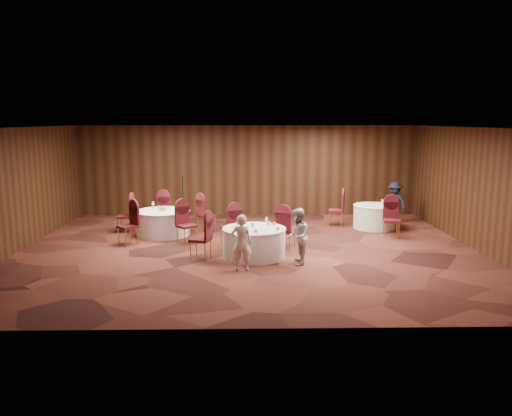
{
  "coord_description": "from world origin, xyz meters",
  "views": [
    {
      "loc": [
        -0.06,
        -12.73,
        3.39
      ],
      "look_at": [
        0.2,
        0.2,
        1.1
      ],
      "focal_mm": 35.0,
      "sensor_mm": 36.0,
      "label": 1
    }
  ],
  "objects_px": {
    "woman_a": "(241,243)",
    "table_right": "(374,216)",
    "mic_stand": "(183,209)",
    "table_main": "(254,242)",
    "woman_b": "(298,237)",
    "table_left": "(163,223)",
    "man_c": "(395,202)"
  },
  "relations": [
    {
      "from": "table_left",
      "to": "woman_b",
      "type": "height_order",
      "value": "woman_b"
    },
    {
      "from": "table_left",
      "to": "woman_a",
      "type": "relative_size",
      "value": 1.23
    },
    {
      "from": "table_main",
      "to": "woman_a",
      "type": "distance_m",
      "value": 1.21
    },
    {
      "from": "table_right",
      "to": "table_left",
      "type": "bearing_deg",
      "value": -172.7
    },
    {
      "from": "mic_stand",
      "to": "man_c",
      "type": "relative_size",
      "value": 1.13
    },
    {
      "from": "mic_stand",
      "to": "woman_b",
      "type": "height_order",
      "value": "mic_stand"
    },
    {
      "from": "table_right",
      "to": "woman_a",
      "type": "distance_m",
      "value": 6.11
    },
    {
      "from": "woman_a",
      "to": "table_right",
      "type": "bearing_deg",
      "value": -127.68
    },
    {
      "from": "table_main",
      "to": "woman_b",
      "type": "height_order",
      "value": "woman_b"
    },
    {
      "from": "woman_b",
      "to": "mic_stand",
      "type": "bearing_deg",
      "value": -142.33
    },
    {
      "from": "woman_a",
      "to": "mic_stand",
      "type": "bearing_deg",
      "value": -64.78
    },
    {
      "from": "table_left",
      "to": "table_right",
      "type": "bearing_deg",
      "value": 7.3
    },
    {
      "from": "table_right",
      "to": "woman_b",
      "type": "relative_size",
      "value": 0.99
    },
    {
      "from": "mic_stand",
      "to": "man_c",
      "type": "distance_m",
      "value": 7.09
    },
    {
      "from": "table_main",
      "to": "table_left",
      "type": "xyz_separation_m",
      "value": [
        -2.68,
        2.48,
        0.0
      ]
    },
    {
      "from": "table_left",
      "to": "woman_a",
      "type": "distance_m",
      "value": 4.33
    },
    {
      "from": "table_left",
      "to": "table_right",
      "type": "relative_size",
      "value": 1.21
    },
    {
      "from": "table_main",
      "to": "man_c",
      "type": "relative_size",
      "value": 1.15
    },
    {
      "from": "man_c",
      "to": "table_right",
      "type": "bearing_deg",
      "value": -79.96
    },
    {
      "from": "table_left",
      "to": "mic_stand",
      "type": "bearing_deg",
      "value": 79.61
    },
    {
      "from": "table_main",
      "to": "woman_a",
      "type": "xyz_separation_m",
      "value": [
        -0.31,
        -1.14,
        0.28
      ]
    },
    {
      "from": "table_left",
      "to": "man_c",
      "type": "xyz_separation_m",
      "value": [
        7.44,
        1.71,
        0.31
      ]
    },
    {
      "from": "table_main",
      "to": "woman_b",
      "type": "bearing_deg",
      "value": -33.47
    },
    {
      "from": "table_right",
      "to": "woman_a",
      "type": "relative_size",
      "value": 1.02
    },
    {
      "from": "woman_a",
      "to": "woman_b",
      "type": "relative_size",
      "value": 0.97
    },
    {
      "from": "woman_b",
      "to": "table_right",
      "type": "bearing_deg",
      "value": 149.09
    },
    {
      "from": "table_main",
      "to": "woman_b",
      "type": "xyz_separation_m",
      "value": [
        1.01,
        -0.67,
        0.3
      ]
    },
    {
      "from": "table_main",
      "to": "man_c",
      "type": "height_order",
      "value": "man_c"
    },
    {
      "from": "mic_stand",
      "to": "woman_a",
      "type": "distance_m",
      "value": 5.94
    },
    {
      "from": "mic_stand",
      "to": "man_c",
      "type": "bearing_deg",
      "value": -2.07
    },
    {
      "from": "table_main",
      "to": "mic_stand",
      "type": "distance_m",
      "value": 5.01
    },
    {
      "from": "woman_b",
      "to": "table_main",
      "type": "bearing_deg",
      "value": -118.85
    }
  ]
}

